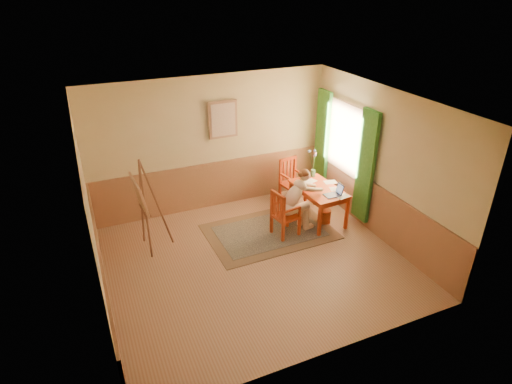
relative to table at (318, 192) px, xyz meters
name	(u,v)px	position (x,y,z in m)	size (l,w,h in m)	color
room	(255,190)	(-1.72, -0.82, 0.77)	(5.04, 4.54, 2.84)	tan
wainscot	(238,215)	(-1.72, -0.02, -0.13)	(5.00, 4.50, 1.00)	#AF7550
window	(343,148)	(0.70, 0.28, 0.71)	(0.12, 2.01, 2.20)	white
wall_portrait	(223,120)	(-1.47, 1.39, 1.27)	(0.60, 0.05, 0.76)	tan
rug	(269,231)	(-1.09, -0.06, -0.62)	(2.43, 1.64, 0.02)	#8C7251
table	(318,192)	(0.00, 0.00, 0.00)	(0.77, 1.23, 0.72)	#D4491E
chair_left	(284,214)	(-0.90, -0.26, -0.16)	(0.50, 0.49, 0.94)	#D4491E
chair_back	(292,181)	(-0.12, 0.90, -0.14)	(0.50, 0.52, 0.99)	#D4491E
figure	(297,199)	(-0.61, -0.21, 0.07)	(0.98, 0.50, 1.28)	beige
laptop	(335,193)	(0.11, -0.39, 0.13)	(0.35, 0.21, 0.21)	#1E2338
papers	(330,187)	(0.22, -0.06, 0.09)	(0.64, 1.06, 0.00)	white
vase	(313,165)	(0.16, 0.52, 0.35)	(0.19, 0.28, 0.58)	#3F724C
wastebasket	(324,216)	(0.08, -0.16, -0.49)	(0.26, 0.26, 0.28)	#B44B26
easel	(142,198)	(-3.36, 0.31, 0.42)	(0.61, 0.79, 1.77)	brown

